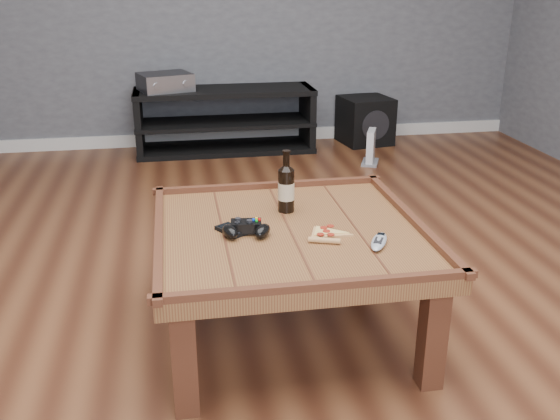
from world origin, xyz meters
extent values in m
plane|color=#412012|center=(0.00, 0.00, 0.00)|extent=(6.00, 6.00, 0.00)
cube|color=silver|center=(0.00, 2.99, 0.05)|extent=(5.00, 0.02, 0.10)
cube|color=#5A2F19|center=(0.00, 0.00, 0.42)|extent=(1.00, 1.00, 0.06)
cube|color=#3C1D10|center=(-0.42, -0.42, 0.20)|extent=(0.08, 0.08, 0.39)
cube|color=#3C1D10|center=(0.42, -0.42, 0.20)|extent=(0.08, 0.08, 0.39)
cube|color=#3C1D10|center=(-0.42, 0.42, 0.20)|extent=(0.08, 0.08, 0.39)
cube|color=#3C1D10|center=(0.42, 0.42, 0.20)|extent=(0.08, 0.08, 0.39)
cube|color=#3C1D10|center=(0.00, 0.48, 0.46)|extent=(1.03, 0.03, 0.03)
cube|color=#3C1D10|center=(0.00, -0.48, 0.46)|extent=(1.03, 0.03, 0.03)
cube|color=#3C1D10|center=(0.48, 0.00, 0.46)|extent=(0.03, 1.03, 0.03)
cube|color=#3C1D10|center=(-0.48, 0.00, 0.46)|extent=(0.03, 1.03, 0.03)
cube|color=black|center=(0.00, 2.75, 0.48)|extent=(1.40, 0.45, 0.04)
cube|color=black|center=(0.00, 2.75, 0.23)|extent=(1.40, 0.45, 0.03)
cube|color=black|center=(0.00, 2.75, 0.02)|extent=(1.40, 0.45, 0.04)
cube|color=black|center=(-0.67, 2.75, 0.25)|extent=(0.05, 0.44, 0.50)
cube|color=black|center=(0.67, 2.75, 0.25)|extent=(0.05, 0.44, 0.50)
cylinder|color=black|center=(0.02, 0.19, 0.54)|extent=(0.07, 0.07, 0.17)
cone|color=black|center=(0.02, 0.19, 0.64)|extent=(0.06, 0.06, 0.03)
cylinder|color=black|center=(0.02, 0.19, 0.67)|extent=(0.03, 0.03, 0.06)
cylinder|color=black|center=(0.02, 0.19, 0.70)|extent=(0.03, 0.03, 0.01)
cylinder|color=#C9B891|center=(0.02, 0.19, 0.54)|extent=(0.07, 0.07, 0.07)
cube|color=black|center=(-0.16, -0.01, 0.48)|extent=(0.12, 0.08, 0.04)
ellipsoid|color=black|center=(-0.23, -0.04, 0.47)|extent=(0.07, 0.10, 0.04)
ellipsoid|color=black|center=(-0.11, -0.06, 0.47)|extent=(0.09, 0.11, 0.04)
cylinder|color=black|center=(-0.19, 0.01, 0.50)|extent=(0.02, 0.02, 0.01)
cylinder|color=black|center=(-0.15, -0.02, 0.50)|extent=(0.02, 0.02, 0.01)
cylinder|color=yellow|center=(-0.12, 0.01, 0.50)|extent=(0.01, 0.01, 0.01)
cylinder|color=red|center=(-0.11, -0.01, 0.50)|extent=(0.01, 0.01, 0.01)
cylinder|color=#0C33CC|center=(-0.14, 0.00, 0.50)|extent=(0.01, 0.01, 0.01)
cylinder|color=#0C9919|center=(-0.13, -0.01, 0.50)|extent=(0.01, 0.01, 0.01)
cylinder|color=tan|center=(0.10, -0.15, 0.46)|extent=(0.12, 0.06, 0.02)
cylinder|color=maroon|center=(0.10, -0.10, 0.47)|extent=(0.03, 0.03, 0.00)
cylinder|color=maroon|center=(0.13, -0.11, 0.47)|extent=(0.03, 0.03, 0.00)
cylinder|color=maroon|center=(0.12, -0.08, 0.47)|extent=(0.03, 0.03, 0.00)
cylinder|color=maroon|center=(0.12, -0.05, 0.47)|extent=(0.03, 0.03, 0.00)
cylinder|color=maroon|center=(0.15, -0.03, 0.47)|extent=(0.03, 0.03, 0.00)
cube|color=black|center=(-0.22, 0.01, 0.46)|extent=(0.12, 0.14, 0.01)
cube|color=black|center=(-0.23, 0.03, 0.47)|extent=(0.07, 0.07, 0.00)
cube|color=black|center=(-0.20, -0.02, 0.47)|extent=(0.07, 0.07, 0.00)
ellipsoid|color=#999FA6|center=(0.29, -0.20, 0.46)|extent=(0.12, 0.17, 0.02)
cube|color=black|center=(0.31, -0.16, 0.47)|extent=(0.03, 0.03, 0.00)
cube|color=black|center=(0.28, -0.21, 0.47)|extent=(0.05, 0.06, 0.00)
cube|color=black|center=(-0.45, 2.75, 0.57)|extent=(0.45, 0.41, 0.13)
cube|color=#9CA0A6|center=(-0.40, 2.60, 0.57)|extent=(0.36, 0.12, 0.13)
cylinder|color=#9CA0A6|center=(-0.51, 2.56, 0.57)|extent=(0.05, 0.03, 0.05)
cylinder|color=#9CA0A6|center=(-0.29, 2.63, 0.57)|extent=(0.05, 0.03, 0.05)
cube|color=black|center=(1.18, 2.80, 0.19)|extent=(0.44, 0.44, 0.38)
cylinder|color=black|center=(1.21, 2.61, 0.19)|extent=(0.24, 0.05, 0.24)
cube|color=gray|center=(1.04, 2.20, 0.01)|extent=(0.19, 0.23, 0.02)
cube|color=silver|center=(1.04, 2.20, 0.14)|extent=(0.12, 0.19, 0.24)
camera|label=1|loc=(-0.41, -2.13, 1.36)|focal=40.00mm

